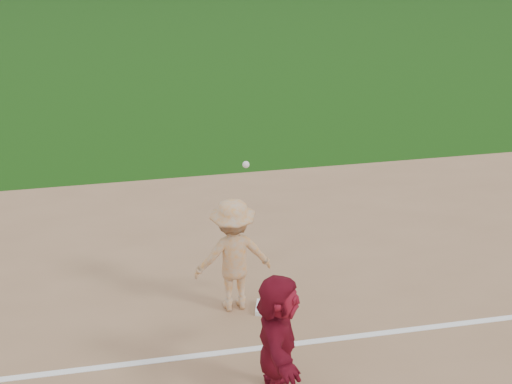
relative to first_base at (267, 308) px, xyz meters
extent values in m
plane|color=#153F0C|center=(0.09, -0.04, -0.06)|extent=(160.00, 160.00, 0.00)
cube|color=white|center=(0.09, -0.84, -0.03)|extent=(60.00, 0.10, 0.01)
cube|color=silver|center=(0.00, 0.00, 0.00)|extent=(0.42, 0.42, 0.08)
imported|color=maroon|center=(-0.22, -1.75, 0.85)|extent=(0.87, 1.73, 1.78)
imported|color=#A9A8AB|center=(-0.48, 0.20, 0.86)|extent=(1.22, 0.76, 1.81)
sphere|color=white|center=(-0.29, 0.14, 2.35)|extent=(0.10, 0.10, 0.10)
camera|label=1|loc=(-1.59, -7.74, 5.94)|focal=45.00mm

